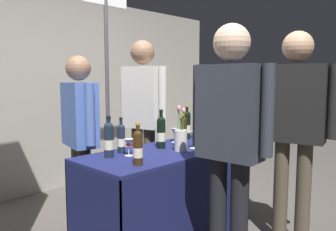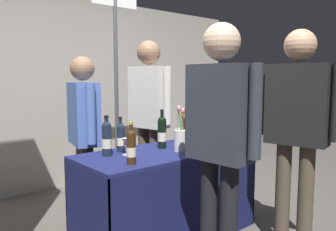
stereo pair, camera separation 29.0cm
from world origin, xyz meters
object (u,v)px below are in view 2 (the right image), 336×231
(wine_glass_mid, at_px, (126,143))
(flower_vase, at_px, (180,138))
(vendor_presenter, at_px, (149,109))
(booth_signpost, at_px, (116,77))
(featured_wine_bottle, at_px, (162,132))
(wine_glass_near_vendor, at_px, (194,137))
(taster_foreground_right, at_px, (297,119))
(tasting_table, at_px, (168,178))
(wine_glass_near_taster, at_px, (178,132))
(display_bottle_0, at_px, (214,129))

(wine_glass_mid, bearing_deg, flower_vase, -22.05)
(vendor_presenter, height_order, booth_signpost, booth_signpost)
(featured_wine_bottle, xyz_separation_m, wine_glass_near_vendor, (0.19, -0.21, -0.04))
(flower_vase, xyz_separation_m, vendor_presenter, (0.21, 0.71, 0.18))
(taster_foreground_right, bearing_deg, flower_vase, 24.81)
(wine_glass_mid, relative_size, taster_foreground_right, 0.08)
(wine_glass_near_vendor, bearing_deg, wine_glass_mid, 162.18)
(taster_foreground_right, distance_m, booth_signpost, 2.02)
(tasting_table, relative_size, wine_glass_near_taster, 11.59)
(wine_glass_near_vendor, bearing_deg, featured_wine_bottle, 132.48)
(booth_signpost, bearing_deg, wine_glass_mid, -117.85)
(tasting_table, relative_size, vendor_presenter, 0.89)
(display_bottle_0, distance_m, flower_vase, 0.42)
(wine_glass_mid, xyz_separation_m, booth_signpost, (0.54, 1.02, 0.53))
(wine_glass_near_vendor, bearing_deg, flower_vase, 174.88)
(flower_vase, bearing_deg, wine_glass_near_taster, 50.63)
(booth_signpost, bearing_deg, display_bottle_0, -75.63)
(wine_glass_near_vendor, height_order, vendor_presenter, vendor_presenter)
(tasting_table, height_order, display_bottle_0, display_bottle_0)
(display_bottle_0, relative_size, taster_foreground_right, 0.20)
(display_bottle_0, height_order, taster_foreground_right, taster_foreground_right)
(wine_glass_mid, relative_size, vendor_presenter, 0.08)
(display_bottle_0, xyz_separation_m, wine_glass_mid, (-0.85, 0.18, -0.05))
(wine_glass_near_vendor, height_order, booth_signpost, booth_signpost)
(taster_foreground_right, bearing_deg, display_bottle_0, -1.43)
(wine_glass_mid, height_order, wine_glass_near_taster, same)
(featured_wine_bottle, xyz_separation_m, booth_signpost, (0.15, 1.00, 0.48))
(wine_glass_near_vendor, xyz_separation_m, taster_foreground_right, (0.41, -0.73, 0.19))
(featured_wine_bottle, distance_m, display_bottle_0, 0.50)
(tasting_table, distance_m, taster_foreground_right, 1.18)
(featured_wine_bottle, relative_size, wine_glass_near_vendor, 2.31)
(flower_vase, height_order, vendor_presenter, vendor_presenter)
(wine_glass_near_taster, distance_m, vendor_presenter, 0.46)
(taster_foreground_right, bearing_deg, wine_glass_mid, 34.96)
(wine_glass_near_vendor, height_order, flower_vase, flower_vase)
(wine_glass_near_taster, xyz_separation_m, booth_signpost, (-0.14, 0.90, 0.53))
(featured_wine_bottle, xyz_separation_m, vendor_presenter, (0.25, 0.52, 0.15))
(wine_glass_near_vendor, height_order, wine_glass_mid, wine_glass_near_vendor)
(tasting_table, distance_m, booth_signpost, 1.41)
(wine_glass_near_taster, xyz_separation_m, flower_vase, (-0.25, -0.30, 0.02))
(featured_wine_bottle, distance_m, flower_vase, 0.20)
(vendor_presenter, relative_size, booth_signpost, 0.76)
(display_bottle_0, relative_size, vendor_presenter, 0.20)
(tasting_table, height_order, vendor_presenter, vendor_presenter)
(wine_glass_mid, relative_size, flower_vase, 0.35)
(vendor_presenter, bearing_deg, flower_vase, -27.47)
(featured_wine_bottle, xyz_separation_m, wine_glass_mid, (-0.39, -0.02, -0.04))
(featured_wine_bottle, distance_m, booth_signpost, 1.12)
(booth_signpost, bearing_deg, wine_glass_near_taster, -81.43)
(tasting_table, xyz_separation_m, wine_glass_near_vendor, (0.20, -0.12, 0.36))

